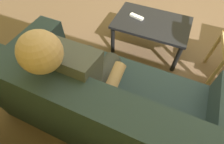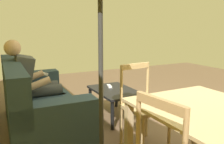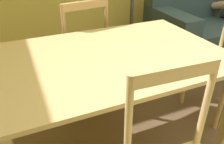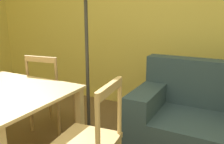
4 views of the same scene
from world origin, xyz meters
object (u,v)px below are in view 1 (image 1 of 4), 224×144
person_lounging (80,77)px  coffee_table (151,26)px  tv_remote (137,17)px  couch (108,105)px

person_lounging → coffee_table: bearing=-104.2°
coffee_table → tv_remote: size_ratio=5.05×
couch → coffee_table: bearing=-92.7°
tv_remote → coffee_table: bearing=103.5°
couch → person_lounging: bearing=-1.9°
couch → person_lounging: person_lounging is taller
coffee_table → person_lounging: bearing=75.8°
coffee_table → tv_remote: tv_remote is taller
couch → coffee_table: 1.13m
couch → tv_remote: size_ratio=11.38×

